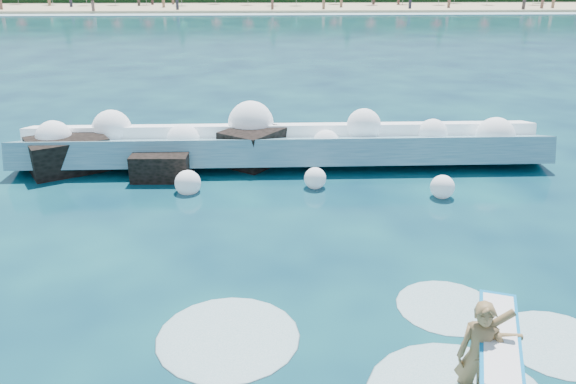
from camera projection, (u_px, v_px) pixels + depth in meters
name	position (u px, v px, depth m)	size (l,w,h in m)	color
ground	(216.00, 288.00, 11.01)	(200.00, 200.00, 0.00)	#071E39
beach	(257.00, 7.00, 83.20)	(140.00, 20.00, 0.40)	tan
wet_band	(257.00, 14.00, 73.07)	(140.00, 5.00, 0.08)	silver
breaking_wave	(283.00, 147.00, 17.95)	(16.47, 2.63, 1.42)	teal
rock_cluster	(154.00, 156.00, 17.36)	(8.22, 3.05, 1.29)	black
surfer_with_board	(484.00, 353.00, 8.12)	(1.37, 2.96, 1.80)	olive
wave_spray	(267.00, 134.00, 17.71)	(14.87, 4.90, 1.95)	white
surf_foam	(407.00, 370.00, 8.77)	(8.46, 5.19, 0.14)	silver
beachgoers	(248.00, 2.00, 80.21)	(100.89, 13.92, 1.94)	#3F332D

